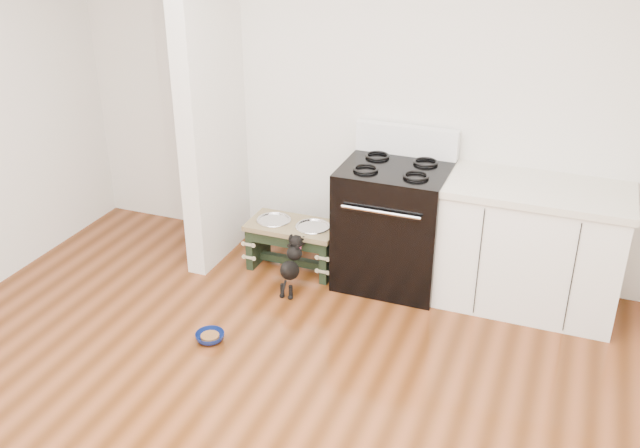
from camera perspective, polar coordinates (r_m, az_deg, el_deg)
The scene contains 7 objects.
room_shell at distance 3.05m, azimuth -8.93°, elevation 3.56°, with size 5.00×5.00×5.00m.
partition_wall at distance 5.42m, azimuth -8.77°, elevation 10.55°, with size 0.15×0.80×2.70m, color silver.
oven_range at distance 5.26m, azimuth 5.88°, elevation 0.08°, with size 0.76×0.69×1.14m.
cabinet_run at distance 5.16m, azimuth 16.45°, elevation -1.81°, with size 1.24×0.64×0.91m.
dog_feeder at distance 5.49m, azimuth -2.17°, elevation -1.04°, with size 0.70×0.37×0.40m.
puppy at distance 5.20m, azimuth -2.29°, elevation -3.15°, with size 0.12×0.36×0.42m.
floor_bowl at distance 4.82m, azimuth -8.79°, elevation -8.94°, with size 0.22×0.22×0.06m.
Camera 1 is at (1.44, -2.43, 2.77)m, focal length 40.00 mm.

